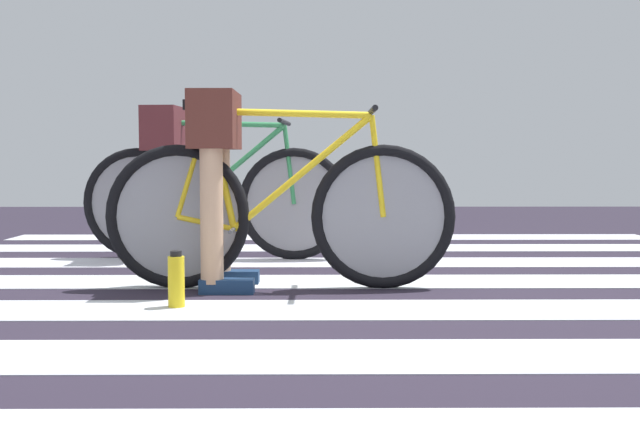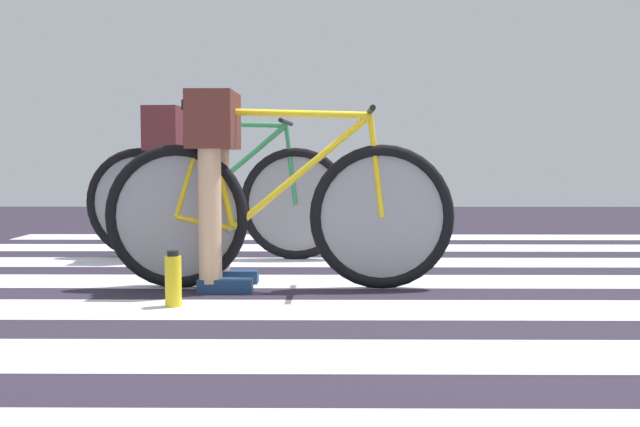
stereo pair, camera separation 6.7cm
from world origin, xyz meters
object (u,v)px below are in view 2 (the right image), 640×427
at_px(cyclist_1_of_2, 215,162).
at_px(cyclist_2_of_2, 169,161).
at_px(water_bottle, 173,280).
at_px(bicycle_1_of_2, 278,211).
at_px(bicycle_2_of_2, 216,199).

bearing_deg(cyclist_1_of_2, cyclist_2_of_2, 112.66).
height_order(cyclist_2_of_2, water_bottle, cyclist_2_of_2).
bearing_deg(cyclist_1_of_2, bicycle_1_of_2, 0.00).
distance_m(bicycle_1_of_2, water_bottle, 0.70).
relative_size(cyclist_1_of_2, cyclist_2_of_2, 1.00).
xyz_separation_m(bicycle_1_of_2, cyclist_1_of_2, (-0.31, 0.00, 0.24)).
xyz_separation_m(cyclist_1_of_2, water_bottle, (-0.12, -0.49, -0.51)).
height_order(cyclist_1_of_2, cyclist_2_of_2, cyclist_2_of_2).
bearing_deg(water_bottle, cyclist_2_of_2, 102.05).
bearing_deg(cyclist_2_of_2, cyclist_1_of_2, -63.55).
relative_size(bicycle_1_of_2, bicycle_2_of_2, 1.00).
xyz_separation_m(cyclist_1_of_2, cyclist_2_of_2, (-0.47, 1.16, 0.00)).
relative_size(cyclist_2_of_2, water_bottle, 3.94).
bearing_deg(cyclist_1_of_2, bicycle_2_of_2, 98.63).
bearing_deg(cyclist_2_of_2, bicycle_1_of_2, -51.74).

